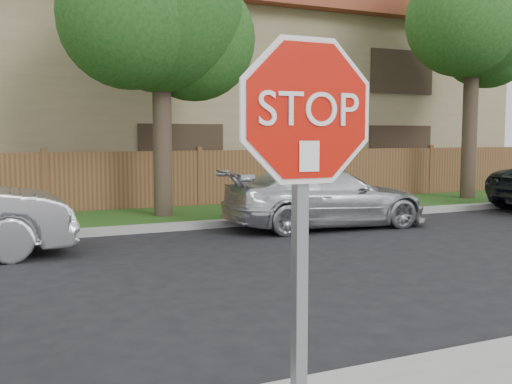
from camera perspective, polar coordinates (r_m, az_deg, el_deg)
name	(u,v)px	position (r m, az deg, el deg)	size (l,w,h in m)	color
far_curb	(62,234)	(12.45, -17.97, -3.83)	(70.00, 0.30, 0.15)	gray
grass_strip	(53,224)	(14.08, -18.75, -2.86)	(70.00, 3.00, 0.12)	#1E4714
fence	(45,185)	(15.58, -19.44, 0.64)	(70.00, 0.12, 1.60)	#56351E
apartment_building	(26,89)	(21.17, -21.08, 9.18)	(35.20, 9.20, 7.20)	#8C7B57
tree_mid	(163,10)	(14.47, -8.86, 16.75)	(4.80, 3.90, 7.35)	#382B21
tree_right	(477,14)	(19.44, 20.33, 15.63)	(4.80, 3.90, 8.20)	#382B21
stop_sign	(305,176)	(2.98, 4.66, 1.51)	(1.01, 0.13, 2.55)	gray
sedan_right	(326,197)	(13.21, 6.66, -0.50)	(1.86, 4.57, 1.33)	#B6BABE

